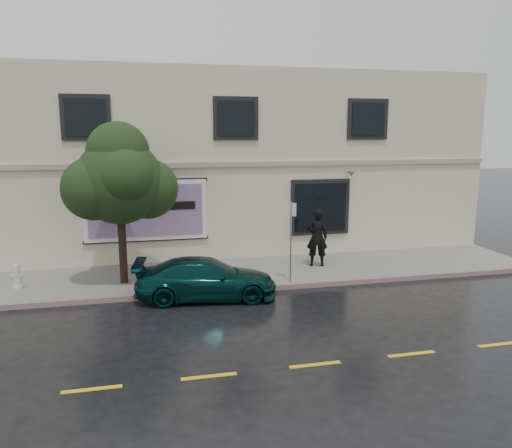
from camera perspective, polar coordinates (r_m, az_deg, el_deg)
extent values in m
plane|color=black|center=(13.82, 1.78, -9.53)|extent=(90.00, 90.00, 0.00)
cube|color=gray|center=(16.81, -1.09, -5.61)|extent=(20.00, 3.50, 0.15)
cube|color=slate|center=(15.17, 0.31, -7.39)|extent=(20.00, 0.18, 0.16)
cube|color=gold|center=(10.74, 6.77, -15.67)|extent=(19.00, 0.12, 0.01)
cube|color=beige|center=(21.84, -4.30, 7.21)|extent=(20.00, 8.00, 7.00)
cube|color=#9E9984|center=(17.86, -2.28, 6.84)|extent=(20.00, 0.12, 0.18)
cube|color=black|center=(18.90, 7.33, 1.93)|extent=(2.30, 0.10, 2.10)
cube|color=black|center=(18.85, 7.39, 1.90)|extent=(2.00, 0.05, 1.80)
cube|color=black|center=(17.53, -18.89, 11.46)|extent=(1.30, 0.05, 1.20)
cube|color=black|center=(17.78, -2.28, 11.98)|extent=(1.30, 0.05, 1.20)
cube|color=black|center=(19.36, 12.72, 11.61)|extent=(1.30, 0.05, 1.20)
cube|color=white|center=(17.68, -12.47, 1.51)|extent=(4.20, 0.06, 2.10)
cube|color=#E7335F|center=(17.64, -12.46, 1.49)|extent=(3.90, 0.04, 1.80)
cube|color=black|center=(17.90, -12.34, -1.80)|extent=(4.30, 0.10, 0.10)
cube|color=black|center=(17.58, -12.60, 4.90)|extent=(4.30, 0.10, 0.10)
cube|color=black|center=(17.59, -12.48, 1.96)|extent=(3.40, 0.02, 0.28)
imported|color=#072F2D|center=(14.46, -5.73, -6.23)|extent=(4.21, 2.27, 1.17)
imported|color=black|center=(17.31, 6.98, -1.52)|extent=(0.83, 0.65, 2.01)
imported|color=black|center=(17.07, 7.09, 3.11)|extent=(1.37, 1.37, 0.81)
cylinder|color=#321E16|center=(15.77, -15.00, -2.61)|extent=(0.24, 0.24, 2.21)
sphere|color=black|center=(15.46, -15.35, 4.75)|extent=(2.58, 2.58, 2.58)
cylinder|color=beige|center=(16.61, -25.54, -6.45)|extent=(0.29, 0.29, 0.08)
cylinder|color=beige|center=(16.52, -25.62, -5.43)|extent=(0.21, 0.21, 0.53)
sphere|color=beige|center=(16.45, -25.71, -4.40)|extent=(0.21, 0.21, 0.21)
cylinder|color=beige|center=(16.52, -25.63, -5.35)|extent=(0.31, 0.10, 0.10)
cylinder|color=gray|center=(15.29, 3.99, -2.11)|extent=(0.05, 0.05, 2.51)
cube|color=silver|center=(15.10, 4.04, 1.65)|extent=(0.30, 0.13, 0.41)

